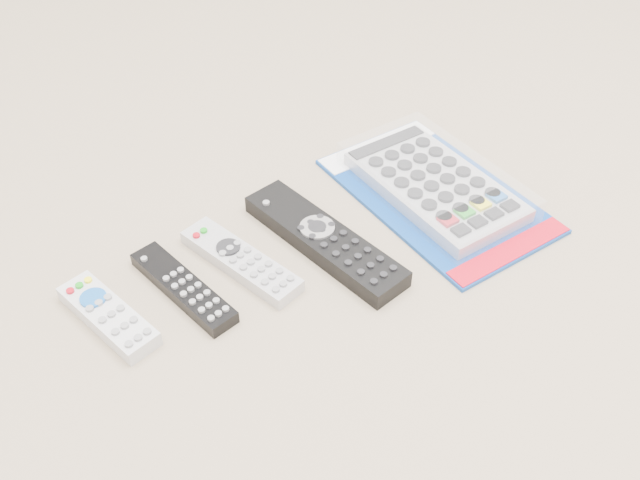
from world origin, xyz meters
TOP-DOWN VIEW (x-y plane):
  - remote_small_grey at (-0.25, 0.04)m, footprint 0.06×0.14m
  - remote_slim_black at (-0.16, 0.03)m, footprint 0.05×0.16m
  - remote_silver_dvd at (-0.08, 0.02)m, footprint 0.07×0.18m
  - remote_large_black at (0.02, -0.01)m, footprint 0.08×0.24m
  - jumbo_remote_packaged at (0.20, -0.02)m, footprint 0.21×0.32m

SIDE VIEW (x-z plane):
  - remote_slim_black at x=-0.16m, z-range 0.00..0.02m
  - remote_silver_dvd at x=-0.08m, z-range 0.00..0.02m
  - remote_small_grey at x=-0.25m, z-range 0.00..0.02m
  - remote_large_black at x=0.02m, z-range 0.00..0.03m
  - jumbo_remote_packaged at x=0.20m, z-range 0.00..0.04m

